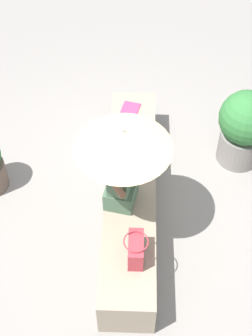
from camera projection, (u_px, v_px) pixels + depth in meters
name	position (u px, v px, depth m)	size (l,w,h in m)	color
ground_plane	(130.00, 208.00, 5.28)	(14.00, 14.00, 0.00)	gray
stone_bench	(131.00, 196.00, 5.11)	(2.79, 0.51, 0.46)	gray
person_seated	(121.00, 175.00, 4.49)	(0.50, 0.34, 0.90)	#47664C
parasol	(123.00, 139.00, 4.08)	(0.87, 0.87, 1.03)	#B7B7BC
handbag_black	(126.00, 139.00, 5.11)	(0.31, 0.23, 0.32)	brown
tote_bag_canvas	(136.00, 249.00, 4.27)	(0.30, 0.22, 0.26)	#B2333D
magazine	(130.00, 110.00, 5.63)	(0.28, 0.20, 0.01)	#D83866
planter_far	(245.00, 126.00, 5.39)	(0.62, 0.62, 0.95)	gray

